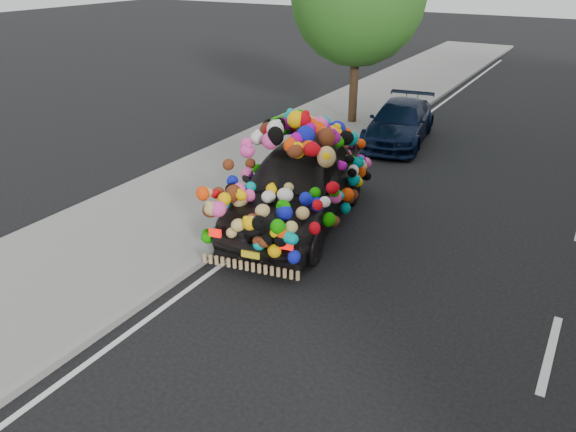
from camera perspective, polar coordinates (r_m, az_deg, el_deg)
ground at (r=9.82m, az=3.93°, el=-7.10°), size 100.00×100.00×0.00m
sidewalk at (r=12.04m, az=-14.68°, el=-1.16°), size 4.00×60.00×0.12m
kerb at (r=10.87m, az=-7.23°, el=-3.45°), size 0.15×60.00×0.13m
lane_markings at (r=9.14m, az=25.08°, el=-12.49°), size 6.00×50.00×0.01m
plush_art_car at (r=11.59m, az=1.01°, el=4.79°), size 3.18×5.43×2.32m
navy_sedan at (r=17.48m, az=11.25°, el=9.28°), size 2.23×4.28×1.19m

